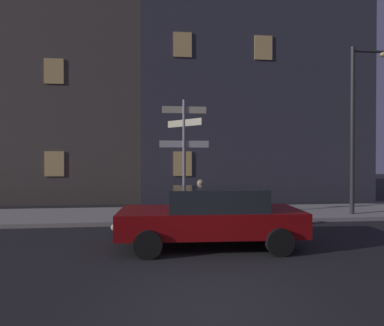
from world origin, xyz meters
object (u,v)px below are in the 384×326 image
object	(u,v)px
signpost	(184,147)
street_lamp	(358,116)
car_side_parked	(212,215)
cyclist	(199,208)

from	to	relation	value
signpost	street_lamp	bearing A→B (deg)	1.53
signpost	street_lamp	size ratio (longest dim) A/B	0.66
signpost	car_side_parked	bearing A→B (deg)	-81.94
signpost	car_side_parked	xyz separation A→B (m)	(0.45, -3.17, -1.85)
cyclist	street_lamp	bearing A→B (deg)	17.16
car_side_parked	signpost	bearing A→B (deg)	98.06
car_side_parked	cyclist	distance (m)	1.41
signpost	street_lamp	distance (m)	6.72
cyclist	car_side_parked	bearing A→B (deg)	-84.11
street_lamp	cyclist	distance (m)	7.30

